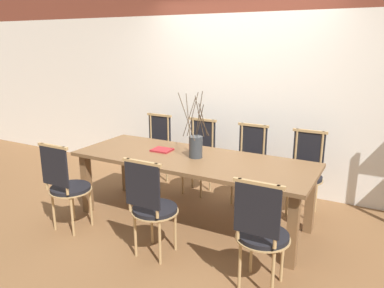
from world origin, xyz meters
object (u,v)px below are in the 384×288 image
object	(u,v)px
chair_far_center	(249,162)
vase_centerpiece	(196,145)
book_stack	(162,150)
dining_table	(192,165)
chair_near_center	(261,231)

from	to	relation	value
chair_far_center	vase_centerpiece	bearing A→B (deg)	67.32
vase_centerpiece	book_stack	size ratio (longest dim) A/B	3.18
book_stack	dining_table	bearing A→B (deg)	-8.21
dining_table	chair_near_center	bearing A→B (deg)	-37.45
vase_centerpiece	book_stack	world-z (taller)	vase_centerpiece
dining_table	vase_centerpiece	bearing A→B (deg)	38.71
chair_near_center	book_stack	xyz separation A→B (m)	(-1.47, 0.86, 0.23)
chair_near_center	chair_far_center	distance (m)	1.74
dining_table	book_stack	size ratio (longest dim) A/B	11.61
chair_near_center	chair_far_center	bearing A→B (deg)	113.31
dining_table	book_stack	world-z (taller)	book_stack
dining_table	chair_far_center	bearing A→B (deg)	66.08
chair_near_center	vase_centerpiece	distance (m)	1.36
chair_far_center	vase_centerpiece	size ratio (longest dim) A/B	1.36
vase_centerpiece	book_stack	distance (m)	0.47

